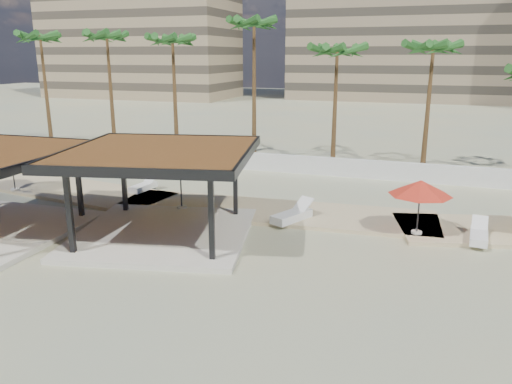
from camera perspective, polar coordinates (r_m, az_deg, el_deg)
ground at (r=19.67m, az=-10.08°, el=-7.77°), size 200.00×200.00×0.00m
promenade at (r=25.58m, az=2.16°, el=-1.89°), size 44.45×7.97×0.24m
boundary_wall at (r=33.73m, az=3.00°, el=3.30°), size 56.00×0.30×1.20m
building_west at (r=98.33m, az=-13.20°, el=19.47°), size 34.00×16.00×32.40m
building_mid at (r=94.10m, az=16.70°, el=18.83°), size 38.00×16.00×30.40m
pavilion_central at (r=21.66m, az=-10.81°, el=0.85°), size 9.08×9.08×3.89m
umbrella_b at (r=24.87m, az=-8.68°, el=3.24°), size 3.36×3.36×2.70m
umbrella_c at (r=22.21m, az=18.29°, el=0.45°), size 2.76×2.76×2.38m
umbrella_f at (r=31.17m, az=-26.25°, el=3.96°), size 3.02×3.02×2.50m
lounger_a at (r=29.36m, az=-12.72°, el=0.63°), size 0.88×2.08×0.76m
lounger_b at (r=23.45m, az=4.17°, el=-2.69°), size 1.69×2.45×0.89m
lounger_c at (r=22.92m, az=24.11°, el=-4.55°), size 0.84×2.11×0.78m
palm_a at (r=45.37m, az=-23.40°, el=15.44°), size 3.00×3.00×9.84m
palm_b at (r=41.97m, az=-16.66°, el=16.18°), size 3.00×3.00×9.87m
palm_c at (r=38.32m, az=-9.50°, el=16.23°), size 3.00×3.00×9.52m
palm_d at (r=36.69m, az=-0.23°, el=18.06°), size 3.00×3.00×10.61m
palm_e at (r=34.65m, az=9.25°, el=15.17°), size 3.00×3.00×8.76m
palm_f at (r=34.33m, az=19.57°, el=14.77°), size 3.00×3.00×8.93m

